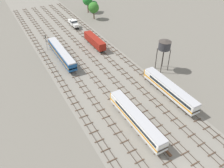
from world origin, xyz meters
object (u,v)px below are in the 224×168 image
(water_tower, at_px, (165,45))
(diesel_railcar_centre_left_nearest, at_px, (136,118))
(passenger_coach_left_mid, at_px, (61,53))
(shunter_loco_centre_right_far, at_px, (73,23))
(freight_boxcar_centre_right_midfar, at_px, (95,41))
(signal_post_nearest, at_px, (46,41))
(diesel_railcar_right_near, at_px, (170,89))

(water_tower, bearing_deg, diesel_railcar_centre_left_nearest, -141.34)
(passenger_coach_left_mid, distance_m, shunter_loco_centre_right_far, 30.09)
(freight_boxcar_centre_right_midfar, height_order, shunter_loco_centre_right_far, freight_boxcar_centre_right_midfar)
(passenger_coach_left_mid, xyz_separation_m, shunter_loco_centre_right_far, (14.65, 26.28, -0.60))
(passenger_coach_left_mid, bearing_deg, diesel_railcar_centre_left_nearest, -82.99)
(freight_boxcar_centre_right_midfar, bearing_deg, signal_post_nearest, 159.33)
(signal_post_nearest, bearing_deg, shunter_loco_centre_right_far, 43.25)
(diesel_railcar_right_near, relative_size, freight_boxcar_centre_right_midfar, 1.46)
(passenger_coach_left_mid, relative_size, water_tower, 2.07)
(shunter_loco_centre_right_far, height_order, signal_post_nearest, signal_post_nearest)
(diesel_railcar_right_near, xyz_separation_m, signal_post_nearest, (-21.97, 44.84, 1.07))
(diesel_railcar_centre_left_nearest, bearing_deg, freight_boxcar_centre_right_midfar, 77.34)
(freight_boxcar_centre_right_midfar, bearing_deg, shunter_loco_centre_right_far, 90.02)
(freight_boxcar_centre_right_midfar, height_order, water_tower, water_tower)
(freight_boxcar_centre_right_midfar, relative_size, shunter_loco_centre_right_far, 1.65)
(diesel_railcar_centre_left_nearest, bearing_deg, shunter_loco_centre_right_far, 81.59)
(signal_post_nearest, bearing_deg, water_tower, -47.97)
(shunter_loco_centre_right_far, relative_size, water_tower, 0.80)
(diesel_railcar_right_near, relative_size, signal_post_nearest, 3.53)
(passenger_coach_left_mid, xyz_separation_m, signal_post_nearest, (-2.44, 10.21, 1.05))
(diesel_railcar_centre_left_nearest, relative_size, signal_post_nearest, 3.53)
(diesel_railcar_centre_left_nearest, xyz_separation_m, water_tower, (21.90, 17.52, 6.30))
(freight_boxcar_centre_right_midfar, bearing_deg, diesel_railcar_centre_left_nearest, -102.66)
(shunter_loco_centre_right_far, height_order, water_tower, water_tower)
(diesel_railcar_centre_left_nearest, xyz_separation_m, passenger_coach_left_mid, (-4.88, 39.73, 0.02))
(diesel_railcar_centre_left_nearest, height_order, water_tower, water_tower)
(shunter_loco_centre_right_far, bearing_deg, signal_post_nearest, -136.75)
(diesel_railcar_centre_left_nearest, distance_m, signal_post_nearest, 50.48)
(passenger_coach_left_mid, xyz_separation_m, freight_boxcar_centre_right_midfar, (14.65, 3.76, -0.16))
(passenger_coach_left_mid, relative_size, freight_boxcar_centre_right_midfar, 1.57)
(passenger_coach_left_mid, relative_size, signal_post_nearest, 3.79)
(freight_boxcar_centre_right_midfar, height_order, signal_post_nearest, signal_post_nearest)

